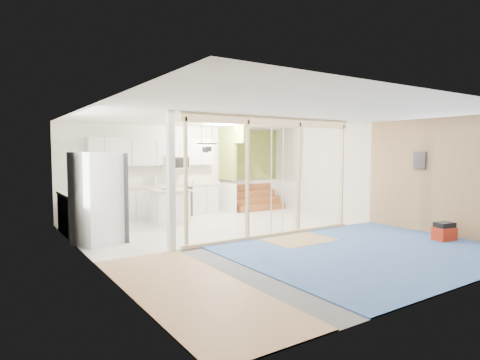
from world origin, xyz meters
TOP-DOWN VIEW (x-y plane):
  - room at (0.00, 0.00)m, footprint 7.01×8.01m
  - floor_overlays at (0.07, 0.06)m, footprint 7.00×8.00m
  - stud_frame at (-0.27, -0.00)m, footprint 4.66×0.14m
  - base_cabinets at (-1.61, 3.36)m, footprint 4.45×2.24m
  - upper_cabinets at (-0.84, 3.82)m, footprint 3.60×0.41m
  - green_partition at (2.04, 3.66)m, footprint 2.25×1.51m
  - pot_rack at (-0.31, 1.89)m, footprint 0.52×0.52m
  - sheathing_panel at (3.48, -2.00)m, footprint 0.02×4.00m
  - electrical_panel at (3.43, -1.40)m, footprint 0.04×0.30m
  - ceiling_light at (1.40, 3.00)m, footprint 0.32×0.32m
  - fridge at (-3.07, 1.38)m, footprint 1.03×0.99m
  - island at (-0.95, 2.70)m, footprint 1.01×1.01m
  - bowl at (-1.07, 2.66)m, footprint 0.32×0.32m
  - soap_bottle_a at (-0.95, 3.74)m, footprint 0.15×0.15m
  - soap_bottle_b at (0.21, 3.58)m, footprint 0.11×0.11m
  - toolbox at (3.00, -2.28)m, footprint 0.47×0.39m

SIDE VIEW (x-z plane):
  - floor_overlays at x=0.07m, z-range 0.00..0.02m
  - toolbox at x=3.00m, z-range -0.01..0.38m
  - island at x=-0.95m, z-range 0.00..0.89m
  - base_cabinets at x=-1.61m, z-range 0.00..0.93m
  - fridge at x=-3.07m, z-range 0.00..1.84m
  - bowl at x=-1.07m, z-range 0.89..0.96m
  - green_partition at x=2.04m, z-range -0.36..2.24m
  - soap_bottle_b at x=0.21m, z-range 0.93..1.12m
  - soap_bottle_a at x=-0.95m, z-range 0.93..1.26m
  - sheathing_panel at x=3.48m, z-range 0.00..2.60m
  - room at x=0.00m, z-range 0.00..2.61m
  - stud_frame at x=-0.27m, z-range 0.31..2.91m
  - electrical_panel at x=3.43m, z-range 1.45..1.85m
  - upper_cabinets at x=-0.84m, z-range 1.39..2.25m
  - pot_rack at x=-0.31m, z-range 1.64..2.36m
  - ceiling_light at x=1.40m, z-range 2.50..2.58m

